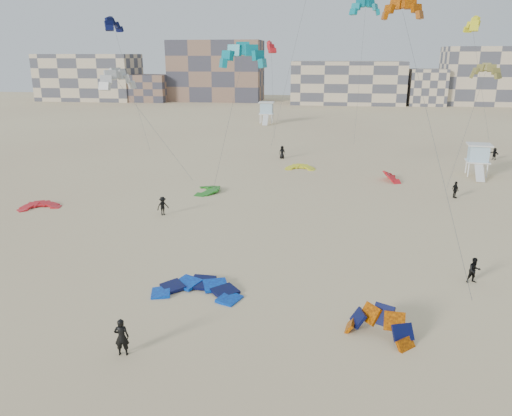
# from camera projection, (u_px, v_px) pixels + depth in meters

# --- Properties ---
(ground) EXTENTS (320.00, 320.00, 0.00)m
(ground) POSITION_uv_depth(u_px,v_px,m) (215.00, 331.00, 25.89)
(ground) COLOR beige
(ground) RESTS_ON ground
(kite_ground_blue) EXTENTS (5.13, 5.37, 1.24)m
(kite_ground_blue) POSITION_uv_depth(u_px,v_px,m) (197.00, 293.00, 30.09)
(kite_ground_blue) COLOR blue
(kite_ground_blue) RESTS_ON ground
(kite_ground_orange) EXTENTS (4.76, 4.73, 3.49)m
(kite_ground_orange) POSITION_uv_depth(u_px,v_px,m) (378.00, 336.00, 25.43)
(kite_ground_orange) COLOR orange
(kite_ground_orange) RESTS_ON ground
(kite_ground_red) EXTENTS (4.71, 4.80, 1.33)m
(kite_ground_red) POSITION_uv_depth(u_px,v_px,m) (40.00, 208.00, 46.81)
(kite_ground_red) COLOR red
(kite_ground_red) RESTS_ON ground
(kite_ground_green) EXTENTS (4.36, 4.12, 1.39)m
(kite_ground_green) POSITION_uv_depth(u_px,v_px,m) (207.00, 191.00, 52.46)
(kite_ground_green) COLOR #198A21
(kite_ground_green) RESTS_ON ground
(kite_ground_red_far) EXTENTS (3.49, 3.35, 2.97)m
(kite_ground_red_far) POSITION_uv_depth(u_px,v_px,m) (391.00, 181.00, 56.95)
(kite_ground_red_far) COLOR red
(kite_ground_red_far) RESTS_ON ground
(kite_ground_yellow) EXTENTS (3.62, 3.82, 1.55)m
(kite_ground_yellow) POSITION_uv_depth(u_px,v_px,m) (300.00, 169.00, 62.72)
(kite_ground_yellow) COLOR #FCFF1C
(kite_ground_yellow) RESTS_ON ground
(kitesurfer_main) EXTENTS (0.77, 0.58, 1.90)m
(kitesurfer_main) POSITION_uv_depth(u_px,v_px,m) (122.00, 337.00, 23.62)
(kitesurfer_main) COLOR black
(kitesurfer_main) RESTS_ON ground
(kitesurfer_b) EXTENTS (0.94, 0.80, 1.66)m
(kitesurfer_b) POSITION_uv_depth(u_px,v_px,m) (474.00, 270.00, 31.20)
(kitesurfer_b) COLOR black
(kitesurfer_b) RESTS_ON ground
(kitesurfer_c) EXTENTS (1.23, 1.21, 1.69)m
(kitesurfer_c) POSITION_uv_depth(u_px,v_px,m) (163.00, 206.00, 44.47)
(kitesurfer_c) COLOR black
(kitesurfer_c) RESTS_ON ground
(kitesurfer_d) EXTENTS (0.73, 1.08, 1.70)m
(kitesurfer_d) POSITION_uv_depth(u_px,v_px,m) (455.00, 190.00, 49.79)
(kitesurfer_d) COLOR black
(kitesurfer_d) RESTS_ON ground
(kitesurfer_e) EXTENTS (1.01, 0.86, 1.76)m
(kitesurfer_e) POSITION_uv_depth(u_px,v_px,m) (282.00, 152.00, 68.88)
(kitesurfer_e) COLOR black
(kitesurfer_e) RESTS_ON ground
(kitesurfer_f) EXTENTS (1.24, 1.53, 1.64)m
(kitesurfer_f) POSITION_uv_depth(u_px,v_px,m) (494.00, 154.00, 68.04)
(kitesurfer_f) COLOR black
(kitesurfer_f) RESTS_ON ground
(kite_fly_teal_a) EXTENTS (5.23, 4.59, 13.85)m
(kite_fly_teal_a) POSITION_uv_depth(u_px,v_px,m) (243.00, 58.00, 45.82)
(kite_fly_teal_a) COLOR #0D719F
(kite_fly_teal_a) RESTS_ON ground
(kite_fly_orange) EXTENTS (4.35, 29.45, 18.16)m
(kite_fly_orange) POSITION_uv_depth(u_px,v_px,m) (402.00, 11.00, 48.07)
(kite_fly_orange) COLOR orange
(kite_fly_orange) RESTS_ON ground
(kite_fly_grey) EXTENTS (10.92, 5.53, 11.61)m
(kite_fly_grey) POSITION_uv_depth(u_px,v_px,m) (118.00, 81.00, 52.44)
(kite_fly_grey) COLOR silver
(kite_fly_grey) RESTS_ON ground
(kite_fly_olive) EXTENTS (5.67, 7.23, 12.19)m
(kite_fly_olive) POSITION_uv_depth(u_px,v_px,m) (485.00, 73.00, 51.06)
(kite_fly_olive) COLOR olive
(kite_fly_olive) RESTS_ON ground
(kite_fly_yellow) EXTENTS (6.47, 3.77, 17.96)m
(kite_fly_yellow) POSITION_uv_depth(u_px,v_px,m) (472.00, 26.00, 66.89)
(kite_fly_yellow) COLOR #FCFF1C
(kite_fly_yellow) RESTS_ON ground
(kite_fly_navy) EXTENTS (8.86, 8.65, 18.30)m
(kite_fly_navy) POSITION_uv_depth(u_px,v_px,m) (113.00, 26.00, 71.06)
(kite_fly_navy) COLOR #05083E
(kite_fly_navy) RESTS_ON ground
(kite_fly_teal_b) EXTENTS (5.46, 5.47, 20.63)m
(kite_fly_teal_b) POSITION_uv_depth(u_px,v_px,m) (366.00, 9.00, 71.29)
(kite_fly_teal_b) COLOR #0D719F
(kite_fly_teal_b) RESTS_ON ground
(kite_fly_red) EXTENTS (4.32, 5.67, 15.28)m
(kite_fly_red) POSITION_uv_depth(u_px,v_px,m) (271.00, 48.00, 78.30)
(kite_fly_red) COLOR red
(kite_fly_red) RESTS_ON ground
(lifeguard_tower_near) EXTENTS (2.96, 5.32, 3.78)m
(lifeguard_tower_near) POSITION_uv_depth(u_px,v_px,m) (478.00, 160.00, 58.83)
(lifeguard_tower_near) COLOR white
(lifeguard_tower_near) RESTS_ON ground
(lifeguard_tower_far) EXTENTS (3.26, 6.08, 4.41)m
(lifeguard_tower_far) POSITION_uv_depth(u_px,v_px,m) (266.00, 113.00, 104.06)
(lifeguard_tower_far) COLOR white
(lifeguard_tower_far) RESTS_ON ground
(condo_west_a) EXTENTS (30.00, 15.00, 14.00)m
(condo_west_a) POSITION_uv_depth(u_px,v_px,m) (89.00, 77.00, 156.54)
(condo_west_a) COLOR beige
(condo_west_a) RESTS_ON ground
(condo_west_b) EXTENTS (28.00, 14.00, 18.00)m
(condo_west_b) POSITION_uv_depth(u_px,v_px,m) (217.00, 71.00, 154.14)
(condo_west_b) COLOR #805F4D
(condo_west_b) RESTS_ON ground
(condo_mid) EXTENTS (32.00, 16.00, 12.00)m
(condo_mid) POSITION_uv_depth(u_px,v_px,m) (347.00, 83.00, 145.65)
(condo_mid) COLOR beige
(condo_mid) RESTS_ON ground
(condo_east) EXTENTS (26.00, 14.00, 16.00)m
(condo_east) POSITION_uv_depth(u_px,v_px,m) (491.00, 76.00, 141.36)
(condo_east) COLOR beige
(condo_east) RESTS_ON ground
(condo_fill_left) EXTENTS (12.00, 10.00, 8.00)m
(condo_fill_left) POSITION_uv_depth(u_px,v_px,m) (149.00, 88.00, 152.74)
(condo_fill_left) COLOR #805F4D
(condo_fill_left) RESTS_ON ground
(condo_fill_right) EXTENTS (10.00, 10.00, 10.00)m
(condo_fill_right) POSITION_uv_depth(u_px,v_px,m) (426.00, 87.00, 140.97)
(condo_fill_right) COLOR beige
(condo_fill_right) RESTS_ON ground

